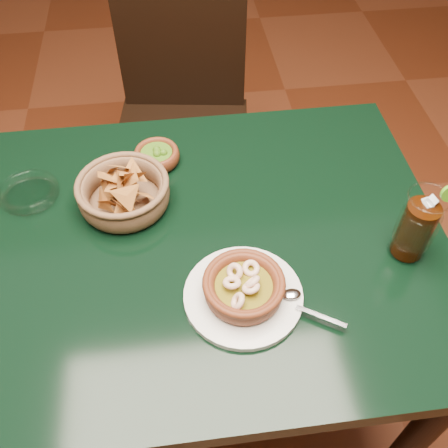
{
  "coord_description": "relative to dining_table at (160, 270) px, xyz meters",
  "views": [
    {
      "loc": [
        0.06,
        -0.65,
        1.55
      ],
      "look_at": [
        0.14,
        -0.02,
        0.81
      ],
      "focal_mm": 40.0,
      "sensor_mm": 36.0,
      "label": 1
    }
  ],
  "objects": [
    {
      "name": "ground",
      "position": [
        0.0,
        0.0,
        -0.65
      ],
      "size": [
        7.0,
        7.0,
        0.0
      ],
      "primitive_type": "plane",
      "color": "#471C0C",
      "rests_on": "ground"
    },
    {
      "name": "chip_basket",
      "position": [
        -0.06,
        0.12,
        0.14
      ],
      "size": [
        0.23,
        0.23,
        0.14
      ],
      "color": "brown",
      "rests_on": "dining_table"
    },
    {
      "name": "cola_drink",
      "position": [
        0.5,
        -0.09,
        0.18
      ],
      "size": [
        0.16,
        0.16,
        0.18
      ],
      "color": "white",
      "rests_on": "dining_table"
    },
    {
      "name": "guacamole_ramekin",
      "position": [
        0.02,
        0.24,
        0.12
      ],
      "size": [
        0.13,
        0.13,
        0.04
      ],
      "color": "#532311",
      "rests_on": "dining_table"
    },
    {
      "name": "dining_chair",
      "position": [
        0.09,
        0.71,
        -0.13
      ],
      "size": [
        0.49,
        0.49,
        0.94
      ],
      "color": "black",
      "rests_on": "ground"
    },
    {
      "name": "dining_table",
      "position": [
        0.0,
        0.0,
        0.0
      ],
      "size": [
        1.2,
        0.8,
        0.75
      ],
      "color": "black",
      "rests_on": "ground"
    },
    {
      "name": "shrimp_plate",
      "position": [
        0.16,
        -0.15,
        0.13
      ],
      "size": [
        0.28,
        0.22,
        0.07
      ],
      "color": "silver",
      "rests_on": "dining_table"
    },
    {
      "name": "glass_ashtray",
      "position": [
        -0.27,
        0.16,
        0.11
      ],
      "size": [
        0.14,
        0.14,
        0.03
      ],
      "color": "white",
      "rests_on": "dining_table"
    }
  ]
}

